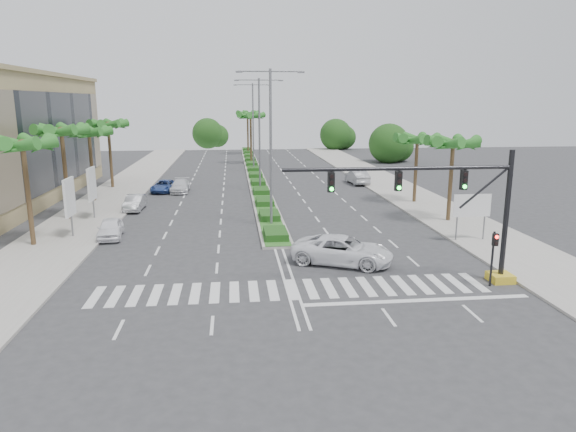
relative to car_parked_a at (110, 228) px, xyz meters
name	(u,v)px	position (x,y,z in m)	size (l,w,h in m)	color
ground	(292,290)	(11.80, -11.78, -0.70)	(160.00, 160.00, 0.00)	#333335
footpath_right	(429,206)	(27.00, 8.22, -0.62)	(6.00, 120.00, 0.15)	gray
footpath_left	(92,214)	(-3.40, 8.22, -0.62)	(6.00, 120.00, 0.15)	gray
median	(254,172)	(11.80, 33.22, -0.60)	(2.20, 75.00, 0.20)	gray
median_grass	(254,171)	(11.80, 33.22, -0.48)	(1.80, 75.00, 0.04)	#295F20
signal_gantry	(466,221)	(21.07, -11.78, 2.76)	(12.60, 1.20, 7.20)	gold
pedestrian_signal	(494,250)	(22.40, -12.46, 1.34)	(0.28, 0.36, 3.00)	black
direction_sign	(472,207)	(25.30, -3.79, 1.75)	(2.70, 0.11, 3.40)	slate
billboard_near	(69,198)	(-2.70, 0.22, 2.26)	(0.18, 2.10, 4.35)	slate
billboard_far	(92,184)	(-2.70, 6.22, 2.26)	(0.18, 2.10, 4.35)	slate
palm_left_near	(23,148)	(-4.70, -1.78, 5.99)	(4.57, 4.68, 7.55)	brown
palm_left_mid	(62,134)	(-4.70, 6.22, 6.38)	(4.57, 4.68, 7.95)	brown
palm_left_far	(89,135)	(-4.70, 14.22, 5.80)	(4.57, 4.68, 7.35)	brown
palm_left_end	(108,127)	(-4.70, 22.22, 6.18)	(4.57, 4.68, 7.75)	brown
palm_right_near	(453,146)	(26.30, 2.22, 5.51)	(4.57, 4.68, 7.05)	brown
palm_right_far	(417,142)	(26.30, 10.22, 5.22)	(4.57, 4.68, 6.75)	brown
palm_median_a	(251,118)	(11.80, 43.22, 6.47)	(4.57, 4.68, 8.05)	brown
palm_median_b	(248,115)	(11.80, 58.22, 6.47)	(4.57, 4.68, 8.05)	brown
streetlight_near	(271,139)	(11.80, 2.22, 6.11)	(5.10, 0.25, 12.00)	slate
streetlight_mid	(259,128)	(11.80, 18.22, 6.11)	(5.10, 0.25, 12.00)	slate
streetlight_far	(253,122)	(11.80, 34.22, 6.11)	(5.10, 0.25, 12.00)	slate
car_parked_a	(110,228)	(0.00, 0.00, 0.00)	(1.65, 4.10, 1.40)	white
car_parked_b	(135,203)	(0.00, 9.68, -0.01)	(1.46, 4.20, 1.38)	#ABACB0
car_parked_c	(164,186)	(1.40, 19.18, -0.06)	(2.10, 4.56, 1.27)	#304C94
car_parked_d	(180,186)	(3.18, 18.87, -0.02)	(1.89, 4.65, 1.35)	silver
car_crossing	(343,250)	(15.37, -7.73, 0.15)	(2.80, 6.07, 1.69)	white
car_right	(357,177)	(23.60, 22.29, 0.12)	(1.73, 4.95, 1.63)	#A4A4A8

